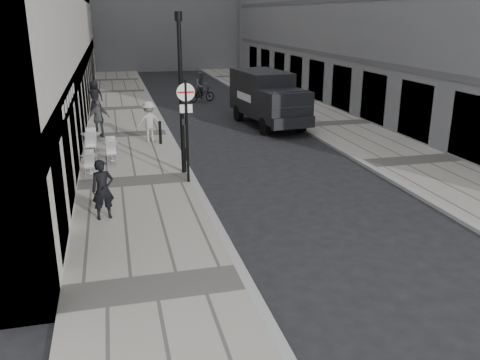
% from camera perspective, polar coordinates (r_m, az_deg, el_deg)
% --- Properties ---
extents(ground, '(120.00, 120.00, 0.00)m').
position_cam_1_polar(ground, '(9.58, 4.85, -18.85)').
color(ground, black).
rests_on(ground, ground).
extents(sidewalk, '(4.00, 60.00, 0.12)m').
position_cam_1_polar(sidewalk, '(25.85, -12.51, 4.93)').
color(sidewalk, gray).
rests_on(sidewalk, ground).
extents(far_sidewalk, '(4.00, 60.00, 0.12)m').
position_cam_1_polar(far_sidewalk, '(28.33, 10.41, 6.20)').
color(far_sidewalk, gray).
rests_on(far_sidewalk, ground).
extents(walking_man, '(0.71, 0.54, 1.75)m').
position_cam_1_polar(walking_man, '(15.00, -15.15, -1.05)').
color(walking_man, black).
rests_on(walking_man, sidewalk).
extents(sign_post, '(0.61, 0.12, 3.56)m').
position_cam_1_polar(sign_post, '(17.49, -6.03, 6.95)').
color(sign_post, black).
rests_on(sign_post, sidewalk).
extents(lamppost, '(0.26, 0.26, 5.74)m').
position_cam_1_polar(lamppost, '(18.49, -6.66, 10.39)').
color(lamppost, black).
rests_on(lamppost, sidewalk).
extents(bollard_near, '(0.12, 0.12, 0.88)m').
position_cam_1_polar(bollard_near, '(19.07, -6.22, 2.19)').
color(bollard_near, black).
rests_on(bollard_near, sidewalk).
extents(bollard_far, '(0.13, 0.13, 0.99)m').
position_cam_1_polar(bollard_far, '(23.46, -8.94, 5.22)').
color(bollard_far, black).
rests_on(bollard_far, sidewalk).
extents(panel_van, '(2.86, 6.27, 2.86)m').
position_cam_1_polar(panel_van, '(27.52, 3.04, 9.40)').
color(panel_van, black).
rests_on(panel_van, ground).
extents(cyclist, '(2.02, 1.17, 2.06)m').
position_cam_1_polar(cyclist, '(35.56, -4.36, 10.03)').
color(cyclist, black).
rests_on(cyclist, ground).
extents(pedestrian_a, '(1.14, 0.76, 1.81)m').
position_cam_1_polar(pedestrian_a, '(25.33, -15.57, 6.67)').
color(pedestrian_a, '#4C4D51').
rests_on(pedestrian_a, sidewalk).
extents(pedestrian_b, '(1.29, 0.84, 1.87)m').
position_cam_1_polar(pedestrian_b, '(23.91, -10.18, 6.48)').
color(pedestrian_b, '#9B988F').
rests_on(pedestrian_b, sidewalk).
extents(pedestrian_c, '(1.05, 0.82, 1.91)m').
position_cam_1_polar(pedestrian_c, '(32.10, -15.98, 9.01)').
color(pedestrian_c, black).
rests_on(pedestrian_c, sidewalk).
extents(cafe_table_near, '(0.64, 1.43, 0.82)m').
position_cam_1_polar(cafe_table_near, '(19.60, -16.54, 1.89)').
color(cafe_table_near, silver).
rests_on(cafe_table_near, sidewalk).
extents(cafe_table_mid, '(0.70, 1.59, 0.90)m').
position_cam_1_polar(cafe_table_mid, '(21.11, -14.27, 3.34)').
color(cafe_table_mid, silver).
rests_on(cafe_table_mid, sidewalk).
extents(cafe_table_far, '(0.80, 1.81, 1.03)m').
position_cam_1_polar(cafe_table_far, '(22.32, -16.36, 4.12)').
color(cafe_table_far, silver).
rests_on(cafe_table_far, sidewalk).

